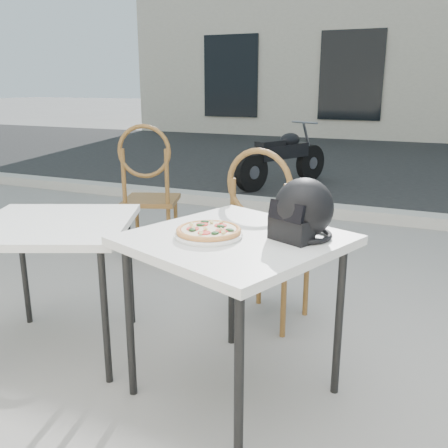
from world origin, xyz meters
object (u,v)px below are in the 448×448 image
at_px(cafe_table_main, 235,251).
at_px(helmet, 302,212).
at_px(cafe_chair_side, 149,185).
at_px(motorcycle, 283,159).
at_px(pizza, 209,230).
at_px(cafe_table_side, 54,234).
at_px(cafe_chair_main, 266,229).
at_px(plate, 209,235).

xyz_separation_m(cafe_table_main, helmet, (0.27, 0.10, 0.18)).
relative_size(cafe_chair_side, motorcycle, 0.67).
xyz_separation_m(pizza, helmet, (0.37, 0.15, 0.08)).
xyz_separation_m(cafe_table_side, cafe_chair_side, (-0.34, 1.46, -0.04)).
height_order(cafe_table_side, cafe_chair_side, cafe_chair_side).
distance_m(cafe_table_main, cafe_table_side, 1.01).
height_order(helmet, motorcycle, helmet).
bearing_deg(cafe_table_main, cafe_chair_side, 132.85).
xyz_separation_m(cafe_chair_main, motorcycle, (-1.17, 4.14, -0.21)).
xyz_separation_m(cafe_chair_main, cafe_table_side, (-0.91, -0.72, 0.06)).
relative_size(cafe_chair_main, motorcycle, 0.65).
distance_m(cafe_table_main, pizza, 0.15).
bearing_deg(cafe_chair_side, cafe_table_side, 83.55).
bearing_deg(plate, cafe_chair_side, 129.63).
xyz_separation_m(cafe_table_main, motorcycle, (-1.27, 4.87, -0.32)).
bearing_deg(helmet, cafe_chair_side, 163.58).
bearing_deg(cafe_chair_side, cafe_chair_main, 129.89).
xyz_separation_m(cafe_table_main, cafe_chair_main, (-0.10, 0.73, -0.11)).
bearing_deg(cafe_chair_main, motorcycle, -66.21).
height_order(helmet, cafe_table_side, helmet).
distance_m(pizza, motorcycle, 5.07).
xyz_separation_m(cafe_table_main, cafe_chair_side, (-1.35, 1.46, -0.08)).
xyz_separation_m(pizza, cafe_chair_main, (-0.00, 0.78, -0.20)).
xyz_separation_m(pizza, cafe_chair_side, (-1.25, 1.51, -0.18)).
distance_m(cafe_table_side, cafe_chair_side, 1.50).
relative_size(cafe_table_main, cafe_table_side, 1.04).
bearing_deg(cafe_table_side, motorcycle, 93.05).
distance_m(cafe_table_main, plate, 0.14).
height_order(cafe_table_main, plate, plate).
bearing_deg(cafe_table_main, plate, -151.71).
distance_m(pizza, cafe_table_side, 0.92).
xyz_separation_m(pizza, cafe_table_side, (-0.91, 0.06, -0.14)).
height_order(helmet, cafe_chair_side, cafe_chair_side).
height_order(plate, cafe_table_side, plate).
bearing_deg(helmet, plate, -134.21).
height_order(plate, cafe_chair_side, cafe_chair_side).
relative_size(pizza, cafe_table_side, 0.36).
height_order(pizza, motorcycle, motorcycle).
distance_m(plate, cafe_chair_main, 0.80).
xyz_separation_m(cafe_chair_main, cafe_chair_side, (-1.25, 0.73, 0.02)).
bearing_deg(plate, cafe_table_main, 28.29).
bearing_deg(pizza, plate, -126.57).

